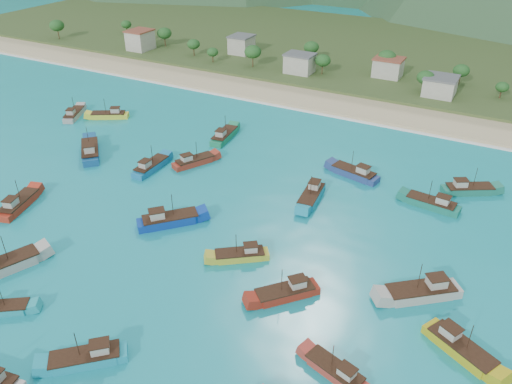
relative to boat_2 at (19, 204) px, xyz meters
The scene contains 26 objects.
ground 43.73m from the boat_2, ahead, with size 600.00×600.00×0.00m, color #0C828A.
beach 94.63m from the boat_2, 62.68° to the left, with size 400.00×18.00×1.20m, color beige.
land 151.44m from the boat_2, 73.33° to the left, with size 400.00×110.00×2.40m, color #385123.
surf_line 86.30m from the boat_2, 59.79° to the left, with size 400.00×2.50×0.08m, color white.
village 118.97m from the boat_2, 62.30° to the left, with size 216.86×23.79×7.42m.
vegetation 113.92m from the boat_2, 71.71° to the left, with size 280.21×25.61×8.20m.
boat_2 is the anchor object (origin of this frame).
boat_4 45.51m from the boat_2, 29.10° to the right, with size 9.62×9.07×6.04m.
boat_5 70.18m from the boat_2, ahead, with size 9.28×5.11×5.26m.
boat_6 37.76m from the boat_2, 57.44° to the left, with size 7.25×10.21×5.90m.
boat_7 20.13m from the boat_2, 46.20° to the right, with size 7.79×12.35×7.04m.
boat_9 47.29m from the boat_2, 122.60° to the left, with size 7.09×10.38×5.96m.
boat_11 57.79m from the boat_2, ahead, with size 9.09×9.56×6.02m.
boat_12 47.41m from the boat_2, ahead, with size 9.20×7.75×5.54m.
boat_14 50.85m from the boat_2, 67.78° to the left, with size 4.52×11.18×6.42m.
boat_15 31.30m from the boat_2, 17.40° to the left, with size 10.43×10.68×6.81m.
boat_16 30.32m from the boat_2, 44.42° to the right, with size 8.56×6.96×5.10m.
boat_17 70.06m from the boat_2, 38.49° to the left, with size 11.30×5.54×6.41m.
boat_19 46.83m from the boat_2, 110.35° to the left, with size 10.31×7.74×6.02m.
boat_22 58.54m from the boat_2, 31.02° to the left, with size 4.32×11.04×6.36m.
boat_23 24.51m from the boat_2, 99.94° to the left, with size 11.40×11.45×7.37m.
boat_26 82.18m from the boat_2, 28.14° to the left, with size 10.82×4.27×6.23m.
boat_27 77.14m from the boat_2, ahead, with size 11.41×10.09×6.98m.
boat_28 91.65m from the boat_2, 31.61° to the left, with size 10.73×8.05×6.26m.
boat_29 83.35m from the boat_2, ahead, with size 10.73×7.74×6.21m.
boat_31 28.34m from the boat_2, 62.32° to the left, with size 3.31×10.45×6.13m.
Camera 1 is at (37.53, -56.77, 53.70)m, focal length 35.00 mm.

